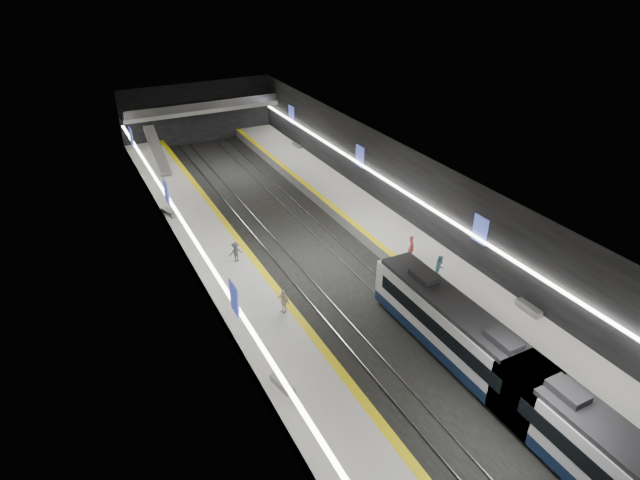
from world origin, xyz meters
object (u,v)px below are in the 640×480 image
bench_right_far (297,146)px  passenger_right_b (440,266)px  bench_left_far (169,213)px  passenger_left_b (236,252)px  bench_left_near (282,384)px  passenger_left_a (283,301)px  bench_right_near (529,308)px  passenger_right_a (411,247)px  train (527,391)px  escalator (157,150)px

bench_right_far → passenger_right_b: bearing=-103.7°
bench_left_far → passenger_left_b: 11.36m
bench_left_near → passenger_left_a: size_ratio=1.04×
bench_right_near → passenger_right_a: bearing=107.7°
passenger_right_b → passenger_left_b: passenger_right_b is taller
train → passenger_right_b: size_ratio=14.93×
passenger_right_a → passenger_left_a: (-12.34, -2.03, -0.10)m
bench_right_far → passenger_right_a: size_ratio=0.81×
bench_left_near → passenger_right_a: 17.70m
bench_right_near → train: bearing=-137.1°
train → bench_left_far: 35.36m
bench_left_far → bench_right_near: 32.88m
escalator → train: bearing=-77.9°
bench_right_far → passenger_right_a: bearing=-104.9°
escalator → bench_left_near: size_ratio=4.33×
passenger_right_a → escalator: bearing=37.4°
train → escalator: (-10.00, 46.56, 0.70)m
bench_right_near → passenger_left_b: bearing=135.9°
bench_right_far → passenger_right_b: 32.29m
passenger_right_a → bench_right_far: bearing=6.6°
bench_left_near → train: bearing=-46.1°
bench_left_far → passenger_left_b: passenger_left_b is taller
passenger_left_a → bench_right_far: bearing=131.1°
train → escalator: escalator is taller
bench_right_near → bench_right_far: size_ratio=1.27×
passenger_left_b → passenger_left_a: bearing=92.5°
passenger_right_a → passenger_left_a: bearing=112.1°
passenger_right_a → passenger_right_b: passenger_right_a is taller
passenger_left_a → passenger_right_a: bearing=77.1°
bench_left_near → passenger_left_a: bearing=53.0°
passenger_right_a → bench_left_far: bearing=55.9°
escalator → passenger_right_b: size_ratio=4.44×
passenger_left_b → bench_left_far: bearing=-77.8°
passenger_left_a → bench_left_near: bearing=-46.7°
passenger_right_b → passenger_left_b: 16.30m
bench_left_near → bench_left_far: bench_left_far is taller
passenger_right_b → bench_left_near: bearing=168.6°
train → escalator: bearing=102.1°
train → passenger_left_a: (-8.44, 14.28, -0.31)m
bench_left_near → bench_left_far: 25.66m
passenger_right_a → passenger_left_a: passenger_right_a is taller
bench_left_far → passenger_right_a: bearing=-63.9°
passenger_left_b → passenger_right_a: bearing=153.0°
passenger_left_a → passenger_left_b: size_ratio=1.03×
escalator → passenger_right_a: size_ratio=4.05×
escalator → bench_right_near: escalator is taller
passenger_left_a → escalator: bearing=160.5°
bench_left_near → bench_left_far: size_ratio=0.91×
train → bench_left_near: 13.80m
bench_right_near → passenger_right_a: (-3.09, 9.91, 0.74)m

